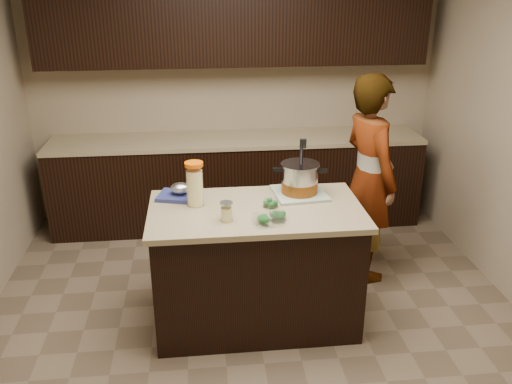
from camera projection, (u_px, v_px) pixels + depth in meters
ground_plane at (256, 319)px, 4.03m from camera, size 4.00×4.00×0.00m
room_shell at (256, 89)px, 3.38m from camera, size 4.04×4.04×2.72m
back_cabinets at (237, 132)px, 5.27m from camera, size 3.60×0.63×2.33m
island at (256, 266)px, 3.85m from camera, size 1.46×0.81×0.90m
dish_towel at (299, 193)px, 3.91m from camera, size 0.39×0.39×0.02m
stock_pot at (300, 180)px, 3.87m from camera, size 0.39×0.32×0.39m
lemonade_pitcher at (195, 186)px, 3.69m from camera, size 0.15×0.15×0.31m
mason_jar at (226, 212)px, 3.48m from camera, size 0.10×0.10×0.14m
broccoli_tub_left at (271, 204)px, 3.70m from camera, size 0.13×0.13×0.05m
broccoli_tub_right at (278, 217)px, 3.50m from camera, size 0.11×0.11×0.05m
broccoli_tub_rect at (269, 220)px, 3.45m from camera, size 0.20×0.17×0.06m
blue_tray at (179, 193)px, 3.84m from camera, size 0.32×0.28×0.10m
person at (369, 179)px, 4.35m from camera, size 0.55×0.70×1.70m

